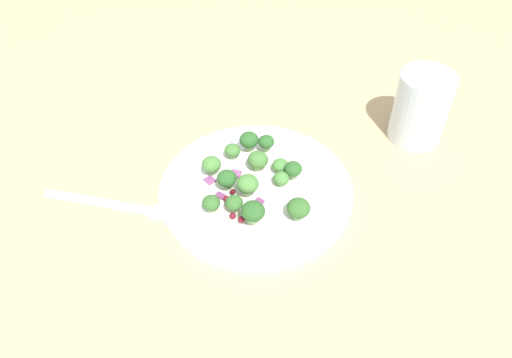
{
  "coord_description": "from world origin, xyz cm",
  "views": [
    {
      "loc": [
        36.16,
        28.94,
        49.26
      ],
      "look_at": [
        -1.45,
        2.68,
        2.7
      ],
      "focal_mm": 35.71,
      "sensor_mm": 36.0,
      "label": 1
    }
  ],
  "objects_px": {
    "broccoli_floret_1": "(269,143)",
    "water_glass": "(421,107)",
    "plate": "(256,189)",
    "fork": "(119,205)",
    "broccoli_floret_0": "(253,212)",
    "broccoli_floret_2": "(212,164)"
  },
  "relations": [
    {
      "from": "plate",
      "to": "water_glass",
      "type": "distance_m",
      "value": 0.26
    },
    {
      "from": "plate",
      "to": "broccoli_floret_0",
      "type": "relative_size",
      "value": 8.66
    },
    {
      "from": "broccoli_floret_0",
      "to": "fork",
      "type": "relative_size",
      "value": 0.16
    },
    {
      "from": "broccoli_floret_2",
      "to": "broccoli_floret_0",
      "type": "bearing_deg",
      "value": 66.57
    },
    {
      "from": "plate",
      "to": "broccoli_floret_2",
      "type": "bearing_deg",
      "value": -77.87
    },
    {
      "from": "broccoli_floret_2",
      "to": "water_glass",
      "type": "relative_size",
      "value": 0.25
    },
    {
      "from": "plate",
      "to": "broccoli_floret_1",
      "type": "distance_m",
      "value": 0.07
    },
    {
      "from": "fork",
      "to": "broccoli_floret_2",
      "type": "bearing_deg",
      "value": 146.83
    },
    {
      "from": "broccoli_floret_0",
      "to": "water_glass",
      "type": "distance_m",
      "value": 0.3
    },
    {
      "from": "fork",
      "to": "plate",
      "type": "bearing_deg",
      "value": 132.44
    },
    {
      "from": "plate",
      "to": "fork",
      "type": "relative_size",
      "value": 1.41
    },
    {
      "from": "broccoli_floret_0",
      "to": "broccoli_floret_2",
      "type": "height_order",
      "value": "broccoli_floret_0"
    },
    {
      "from": "broccoli_floret_0",
      "to": "broccoli_floret_2",
      "type": "bearing_deg",
      "value": -113.43
    },
    {
      "from": "broccoli_floret_1",
      "to": "broccoli_floret_2",
      "type": "xyz_separation_m",
      "value": [
        0.08,
        -0.04,
        -0.0
      ]
    },
    {
      "from": "broccoli_floret_0",
      "to": "water_glass",
      "type": "bearing_deg",
      "value": 162.41
    },
    {
      "from": "water_glass",
      "to": "broccoli_floret_0",
      "type": "bearing_deg",
      "value": -17.59
    },
    {
      "from": "broccoli_floret_0",
      "to": "broccoli_floret_1",
      "type": "distance_m",
      "value": 0.13
    },
    {
      "from": "plate",
      "to": "broccoli_floret_2",
      "type": "relative_size",
      "value": 9.72
    },
    {
      "from": "broccoli_floret_2",
      "to": "fork",
      "type": "height_order",
      "value": "broccoli_floret_2"
    },
    {
      "from": "water_glass",
      "to": "fork",
      "type": "bearing_deg",
      "value": -36.09
    },
    {
      "from": "broccoli_floret_1",
      "to": "water_glass",
      "type": "xyz_separation_m",
      "value": [
        -0.17,
        0.15,
        0.02
      ]
    },
    {
      "from": "broccoli_floret_1",
      "to": "fork",
      "type": "bearing_deg",
      "value": -30.73
    }
  ]
}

